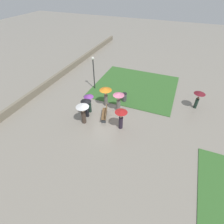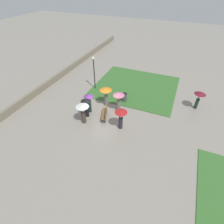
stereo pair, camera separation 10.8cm
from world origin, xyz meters
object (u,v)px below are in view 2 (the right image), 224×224
Objects in this scene: crowd_person_orange at (106,93)px; crowd_person_pink at (119,98)px; park_bench at (105,113)px; crowd_person_white at (83,111)px; trash_bin at (125,97)px; crowd_person_red at (121,116)px; lone_walker_far_path at (199,97)px; crowd_person_purple at (89,101)px; crowd_person_black at (86,105)px; lamp_post at (94,68)px.

crowd_person_orange is 1.50m from crowd_person_pink.
crowd_person_white is at bearing -66.39° from park_bench.
park_bench is 1.88m from crowd_person_pink.
crowd_person_orange reaches higher than trash_bin.
crowd_person_red reaches higher than trash_bin.
crowd_person_purple is at bearing -99.73° from lone_walker_far_path.
crowd_person_black reaches higher than park_bench.
crowd_person_red is 0.96× the size of crowd_person_pink.
lamp_post is (-4.27, -3.19, 2.00)m from park_bench.
lone_walker_far_path is at bearing -147.41° from crowd_person_pink.
crowd_person_red is (0.31, 3.40, 0.03)m from crowd_person_black.
crowd_person_purple is (2.90, -2.48, 0.78)m from trash_bin.
crowd_person_pink reaches higher than crowd_person_red.
park_bench is 0.93× the size of crowd_person_red.
lamp_post reaches higher than crowd_person_white.
trash_bin is 1.92m from crowd_person_pink.
crowd_person_orange is at bearing 45.28° from lamp_post.
crowd_person_black is at bearing 18.60° from lamp_post.
lone_walker_far_path reaches higher than trash_bin.
park_bench is 0.47× the size of lamp_post.
lone_walker_far_path is (-5.47, 5.84, 0.02)m from crowd_person_red.
crowd_person_black is at bearing 46.41° from crowd_person_pink.
crowd_person_red is at bearing 122.48° from crowd_person_pink.
trash_bin is 4.13m from crowd_person_red.
lamp_post is 1.96× the size of crowd_person_white.
crowd_person_purple is at bearing -141.78° from crowd_person_white.
crowd_person_black is at bearing -93.28° from park_bench.
crowd_person_purple is (-0.70, -0.10, -0.03)m from crowd_person_black.
crowd_person_orange is (-2.26, 0.90, 0.17)m from crowd_person_black.
lamp_post is 7.18m from crowd_person_red.
crowd_person_orange reaches higher than park_bench.
crowd_person_pink is 7.62m from lone_walker_far_path.
crowd_person_white is at bearing 17.29° from lamp_post.
crowd_person_pink is at bearing 133.16° from park_bench.
lone_walker_far_path is at bearing 152.59° from crowd_person_white.
trash_bin is 0.50× the size of crowd_person_black.
crowd_person_orange is (-2.57, -2.50, 0.14)m from crowd_person_red.
crowd_person_white is 1.05× the size of lone_walker_far_path.
crowd_person_black is 1.04× the size of lone_walker_far_path.
crowd_person_red is 8.01m from lone_walker_far_path.
lamp_post is 4.47m from crowd_person_purple.
crowd_person_black is at bearing -53.42° from crowd_person_orange.
park_bench is 0.93× the size of crowd_person_white.
crowd_person_red is at bearing 133.59° from crowd_person_purple.
crowd_person_black reaches higher than trash_bin.
park_bench is 2.13m from crowd_person_red.
crowd_person_purple is at bearing 140.66° from crowd_person_black.
lone_walker_far_path is (-5.16, 9.24, 0.05)m from crowd_person_black.
park_bench is at bearing 141.65° from crowd_person_purple.
crowd_person_white reaches higher than park_bench.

